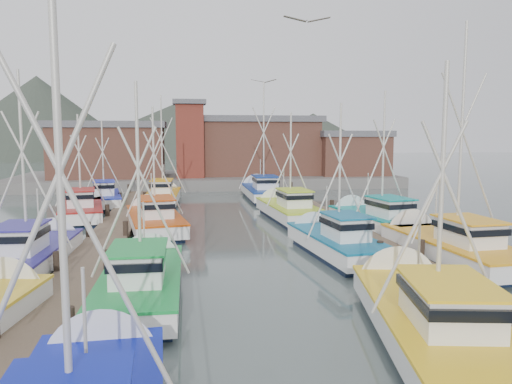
{
  "coord_description": "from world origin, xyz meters",
  "views": [
    {
      "loc": [
        -2.76,
        -23.09,
        6.02
      ],
      "look_at": [
        1.48,
        5.93,
        2.6
      ],
      "focal_mm": 35.0,
      "sensor_mm": 36.0,
      "label": 1
    }
  ],
  "objects": [
    {
      "name": "boat_13",
      "position": [
        4.54,
        22.86,
        0.69
      ],
      "size": [
        4.6,
        10.1,
        11.58
      ],
      "rotation": [
        0.0,
        0.0,
        0.0
      ],
      "color": "#0F1A32",
      "rests_on": "ground"
    },
    {
      "name": "dock_left",
      "position": [
        -7.0,
        4.04,
        0.21
      ],
      "size": [
        2.3,
        46.0,
        1.5
      ],
      "color": "brown",
      "rests_on": "ground"
    },
    {
      "name": "distant_hills",
      "position": [
        -12.76,
        122.59,
        0.0
      ],
      "size": [
        175.0,
        140.0,
        42.0
      ],
      "color": "#3B4338",
      "rests_on": "ground"
    },
    {
      "name": "boat_6",
      "position": [
        -9.5,
        0.02,
        0.69
      ],
      "size": [
        3.83,
        8.82,
        9.43
      ],
      "rotation": [
        0.0,
        0.0,
        -0.05
      ],
      "color": "#0F1A32",
      "rests_on": "ground"
    },
    {
      "name": "lookout_tower",
      "position": [
        -2.0,
        33.0,
        5.55
      ],
      "size": [
        3.6,
        3.6,
        8.5
      ],
      "color": "maroon",
      "rests_on": "quay"
    },
    {
      "name": "boat_4",
      "position": [
        -4.3,
        -4.84,
        0.68
      ],
      "size": [
        3.45,
        8.84,
        8.53
      ],
      "rotation": [
        0.0,
        0.0,
        -0.01
      ],
      "color": "#0F1A32",
      "rests_on": "ground"
    },
    {
      "name": "ground",
      "position": [
        0.0,
        0.0,
        0.0
      ],
      "size": [
        260.0,
        260.0,
        0.0
      ],
      "primitive_type": "plane",
      "color": "#455351",
      "rests_on": "ground"
    },
    {
      "name": "shed_center",
      "position": [
        6.0,
        37.0,
        4.69
      ],
      "size": [
        14.84,
        9.54,
        6.9
      ],
      "color": "brown",
      "rests_on": "quay"
    },
    {
      "name": "boat_12",
      "position": [
        -4.49,
        20.2,
        0.69
      ],
      "size": [
        3.88,
        8.46,
        9.91
      ],
      "rotation": [
        0.0,
        0.0,
        -0.05
      ],
      "color": "#0F1A32",
      "rests_on": "ground"
    },
    {
      "name": "dock_right",
      "position": [
        7.0,
        4.04,
        0.21
      ],
      "size": [
        2.3,
        46.0,
        1.5
      ],
      "color": "brown",
      "rests_on": "ground"
    },
    {
      "name": "boat_14",
      "position": [
        -9.38,
        19.76,
        0.68
      ],
      "size": [
        3.71,
        8.37,
        7.71
      ],
      "rotation": [
        0.0,
        0.0,
        0.16
      ],
      "color": "#0F1A32",
      "rests_on": "ground"
    },
    {
      "name": "gull_near",
      "position": [
        1.28,
        -6.84,
        9.68
      ],
      "size": [
        1.54,
        0.61,
        0.24
      ],
      "rotation": [
        0.0,
        0.0,
        -0.04
      ],
      "color": "gray",
      "rests_on": "ground"
    },
    {
      "name": "shed_left",
      "position": [
        -11.0,
        35.0,
        4.34
      ],
      "size": [
        12.72,
        8.48,
        6.2
      ],
      "color": "brown",
      "rests_on": "quay"
    },
    {
      "name": "quay",
      "position": [
        0.0,
        37.0,
        0.6
      ],
      "size": [
        44.0,
        16.0,
        1.2
      ],
      "primitive_type": "cube",
      "color": "slate",
      "rests_on": "ground"
    },
    {
      "name": "boat_1",
      "position": [
        4.27,
        -9.83,
        0.68
      ],
      "size": [
        4.72,
        10.22,
        8.82
      ],
      "rotation": [
        0.0,
        0.0,
        -0.18
      ],
      "color": "#0F1A32",
      "rests_on": "ground"
    },
    {
      "name": "boat_8",
      "position": [
        -4.65,
        8.45,
        0.68
      ],
      "size": [
        4.29,
        9.65,
        8.46
      ],
      "rotation": [
        0.0,
        0.0,
        0.16
      ],
      "color": "#0F1A32",
      "rests_on": "ground"
    },
    {
      "name": "gull_far",
      "position": [
        2.03,
        6.56,
        9.11
      ],
      "size": [
        1.5,
        0.66,
        0.24
      ],
      "rotation": [
        0.0,
        0.0,
        -0.54
      ],
      "color": "gray",
      "rests_on": "ground"
    },
    {
      "name": "boat_5",
      "position": [
        4.59,
        0.55,
        0.68
      ],
      "size": [
        3.44,
        8.56,
        8.14
      ],
      "rotation": [
        0.0,
        0.0,
        0.11
      ],
      "color": "#0F1A32",
      "rests_on": "ground"
    },
    {
      "name": "boat_11",
      "position": [
        9.13,
        6.43,
        0.68
      ],
      "size": [
        4.26,
        9.37,
        9.37
      ],
      "rotation": [
        0.0,
        0.0,
        0.17
      ],
      "color": "#0F1A32",
      "rests_on": "ground"
    },
    {
      "name": "boat_10",
      "position": [
        -10.03,
        13.6,
        0.68
      ],
      "size": [
        4.18,
        9.23,
        8.11
      ],
      "rotation": [
        0.0,
        0.0,
        0.17
      ],
      "color": "#0F1A32",
      "rests_on": "ground"
    },
    {
      "name": "boat_7",
      "position": [
        9.74,
        -1.12,
        0.7
      ],
      "size": [
        4.71,
        9.73,
        11.87
      ],
      "rotation": [
        0.0,
        0.0,
        0.07
      ],
      "color": "#0F1A32",
      "rests_on": "ground"
    },
    {
      "name": "boat_9",
      "position": [
        4.54,
        11.43,
        0.68
      ],
      "size": [
        3.56,
        9.4,
        8.29
      ],
      "rotation": [
        0.0,
        0.0,
        0.08
      ],
      "color": "#0F1A32",
      "rests_on": "ground"
    },
    {
      "name": "shed_right",
      "position": [
        17.0,
        34.0,
        3.84
      ],
      "size": [
        8.48,
        6.36,
        5.2
      ],
      "color": "brown",
      "rests_on": "quay"
    }
  ]
}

